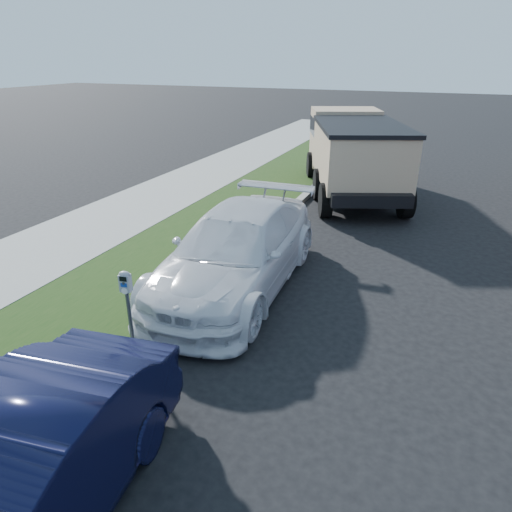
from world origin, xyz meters
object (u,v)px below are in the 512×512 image
at_px(navy_sedan, 6,494).
at_px(parking_meter, 127,292).
at_px(white_wagon, 237,251).
at_px(dump_truck, 353,150).

bearing_deg(navy_sedan, parking_meter, 99.61).
height_order(parking_meter, white_wagon, white_wagon).
bearing_deg(dump_truck, parking_meter, -118.16).
height_order(white_wagon, navy_sedan, white_wagon).
relative_size(parking_meter, dump_truck, 0.19).
bearing_deg(parking_meter, dump_truck, 72.39).
bearing_deg(parking_meter, white_wagon, 66.48).
relative_size(navy_sedan, dump_truck, 0.63).
xyz_separation_m(navy_sedan, dump_truck, (0.30, 13.93, 0.74)).
relative_size(white_wagon, dump_truck, 0.78).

